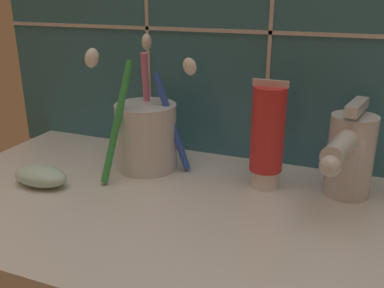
{
  "coord_description": "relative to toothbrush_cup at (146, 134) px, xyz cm",
  "views": [
    {
      "loc": [
        13.39,
        -39.77,
        25.14
      ],
      "look_at": [
        -3.87,
        3.34,
        8.21
      ],
      "focal_mm": 40.0,
      "sensor_mm": 36.0,
      "label": 1
    }
  ],
  "objects": [
    {
      "name": "sink_counter",
      "position": [
        12.45,
        -8.27,
        -5.85
      ],
      "size": [
        70.99,
        33.94,
        2.0
      ],
      "primitive_type": "cube",
      "color": "silver",
      "rests_on": "ground"
    },
    {
      "name": "toothbrush_cup",
      "position": [
        0.0,
        0.0,
        0.0
      ],
      "size": [
        11.36,
        13.27,
        17.68
      ],
      "color": "silver",
      "rests_on": "sink_counter"
    },
    {
      "name": "toothpaste_tube",
      "position": [
        16.28,
        0.07,
        1.74
      ],
      "size": [
        4.19,
        3.99,
        13.36
      ],
      "color": "white",
      "rests_on": "sink_counter"
    },
    {
      "name": "sink_faucet",
      "position": [
        25.58,
        0.74,
        0.63
      ],
      "size": [
        5.48,
        12.99,
        11.3
      ],
      "rotation": [
        0.0,
        0.0,
        -1.76
      ],
      "color": "silver",
      "rests_on": "sink_counter"
    },
    {
      "name": "soap_bar",
      "position": [
        -9.59,
        -10.09,
        -3.6
      ],
      "size": [
        7.29,
        4.07,
        2.5
      ],
      "primitive_type": "ellipsoid",
      "color": "silver",
      "rests_on": "sink_counter"
    }
  ]
}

